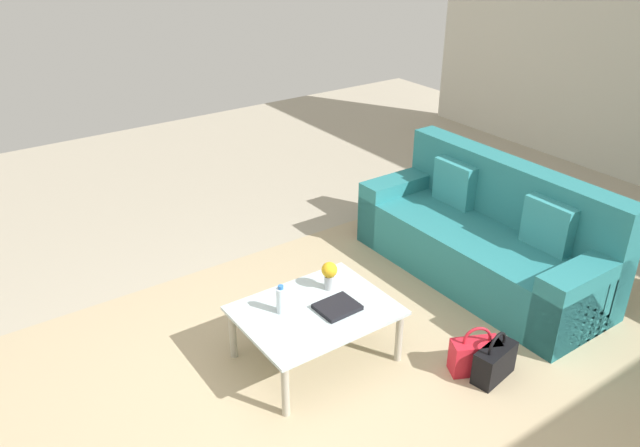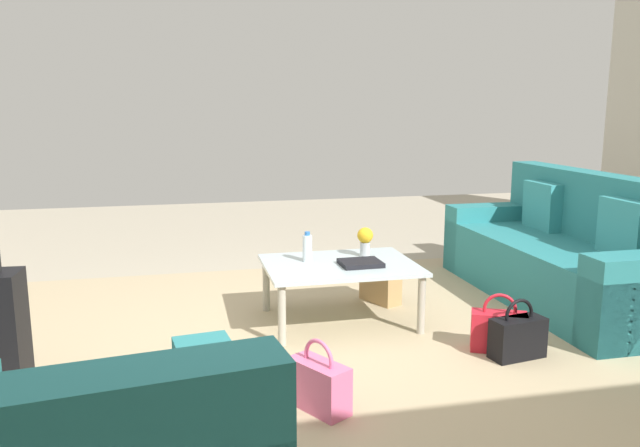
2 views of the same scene
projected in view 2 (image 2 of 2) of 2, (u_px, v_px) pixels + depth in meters
name	position (u px, v px, depth m)	size (l,w,h in m)	color
ground_plane	(295.00, 355.00, 3.66)	(12.00, 12.00, 0.00)	#A89E89
area_rug	(404.00, 359.00, 3.60)	(5.20, 4.40, 0.01)	tan
couch	(569.00, 258.00, 4.65)	(0.85, 2.14, 0.95)	teal
coffee_table	(340.00, 270.00, 4.15)	(1.00, 0.77, 0.41)	silver
water_bottle	(307.00, 248.00, 4.18)	(0.06, 0.06, 0.20)	silver
coffee_table_book	(361.00, 263.00, 4.09)	(0.27, 0.22, 0.03)	black
flower_vase	(365.00, 239.00, 4.32)	(0.11, 0.11, 0.21)	#B2B7BC
handbag_red	(499.00, 331.00, 3.69)	(0.35, 0.26, 0.36)	red
handbag_tan	(380.00, 285.00, 4.62)	(0.26, 0.35, 0.36)	tan
handbag_black	(518.00, 337.00, 3.59)	(0.34, 0.19, 0.36)	black
handbag_pink	(319.00, 384.00, 2.98)	(0.28, 0.35, 0.36)	pink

